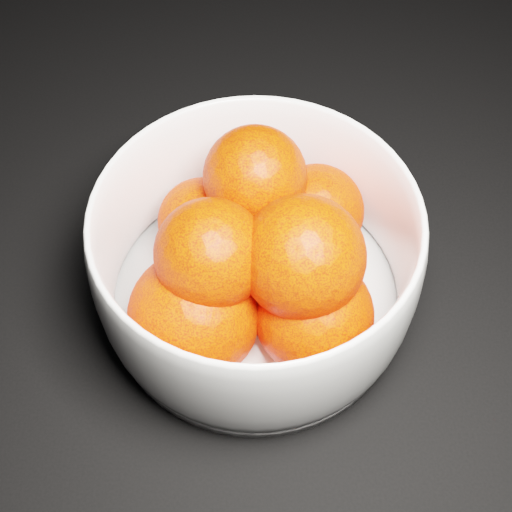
{
  "coord_description": "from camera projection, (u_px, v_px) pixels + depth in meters",
  "views": [
    {
      "loc": [
        0.25,
        -0.54,
        0.47
      ],
      "look_at": [
        0.25,
        -0.25,
        0.06
      ],
      "focal_mm": 50.0,
      "sensor_mm": 36.0,
      "label": 1
    }
  ],
  "objects": [
    {
      "name": "ground",
      "position": [
        0.0,
        82.0,
        0.69
      ],
      "size": [
        3.0,
        3.0,
        0.0
      ],
      "primitive_type": "cube",
      "color": "black",
      "rests_on": "ground"
    },
    {
      "name": "bowl",
      "position": [
        256.0,
        261.0,
        0.5
      ],
      "size": [
        0.23,
        0.23,
        0.11
      ],
      "rotation": [
        0.0,
        0.0,
        0.23
      ],
      "color": "white",
      "rests_on": "ground"
    },
    {
      "name": "orange_pile",
      "position": [
        256.0,
        261.0,
        0.49
      ],
      "size": [
        0.17,
        0.17,
        0.13
      ],
      "color": "#F52602",
      "rests_on": "bowl"
    }
  ]
}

